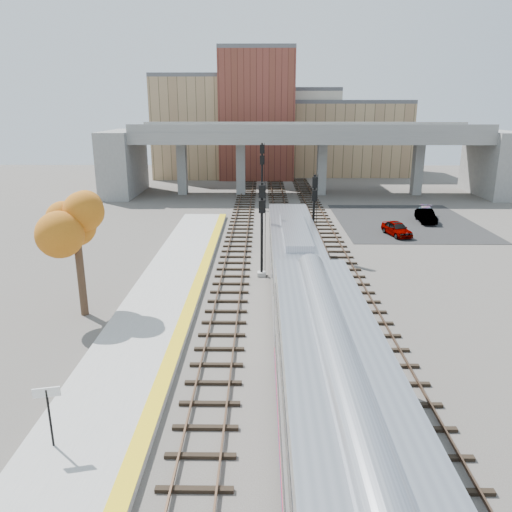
# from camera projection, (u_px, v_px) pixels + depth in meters

# --- Properties ---
(ground) EXTENTS (160.00, 160.00, 0.00)m
(ground) POSITION_uv_depth(u_px,v_px,m) (283.00, 342.00, 25.73)
(ground) COLOR #47423D
(ground) RESTS_ON ground
(platform) EXTENTS (4.50, 60.00, 0.35)m
(platform) POSITION_uv_depth(u_px,v_px,m) (143.00, 338.00, 25.77)
(platform) COLOR #9E9E99
(platform) RESTS_ON ground
(yellow_strip) EXTENTS (0.70, 60.00, 0.01)m
(yellow_strip) POSITION_uv_depth(u_px,v_px,m) (179.00, 335.00, 25.69)
(yellow_strip) COLOR yellow
(yellow_strip) RESTS_ON platform
(tracks) EXTENTS (10.70, 95.00, 0.25)m
(tracks) POSITION_uv_depth(u_px,v_px,m) (289.00, 266.00, 37.67)
(tracks) COLOR black
(tracks) RESTS_ON ground
(overpass) EXTENTS (54.00, 12.00, 9.50)m
(overpass) POSITION_uv_depth(u_px,v_px,m) (307.00, 151.00, 67.07)
(overpass) COLOR slate
(overpass) RESTS_ON ground
(buildings_far) EXTENTS (43.00, 21.00, 20.60)m
(buildings_far) POSITION_uv_depth(u_px,v_px,m) (276.00, 128.00, 87.16)
(buildings_far) COLOR #A1855D
(buildings_far) RESTS_ON ground
(parking_lot) EXTENTS (14.00, 18.00, 0.04)m
(parking_lot) POSITION_uv_depth(u_px,v_px,m) (405.00, 222.00, 52.37)
(parking_lot) COLOR black
(parking_lot) RESTS_ON ground
(locomotive) EXTENTS (3.02, 19.05, 4.10)m
(locomotive) POSITION_uv_depth(u_px,v_px,m) (294.00, 257.00, 32.31)
(locomotive) COLOR #A8AAB2
(locomotive) RESTS_ON ground
(signal_mast_near) EXTENTS (0.60, 0.64, 6.71)m
(signal_mast_near) POSITION_uv_depth(u_px,v_px,m) (262.00, 232.00, 34.71)
(signal_mast_near) COLOR #9E9E99
(signal_mast_near) RESTS_ON ground
(signal_mast_mid) EXTENTS (0.60, 0.64, 6.58)m
(signal_mast_mid) POSITION_uv_depth(u_px,v_px,m) (314.00, 218.00, 39.46)
(signal_mast_mid) COLOR #9E9E99
(signal_mast_mid) RESTS_ON ground
(signal_mast_far) EXTENTS (0.60, 0.64, 7.70)m
(signal_mast_far) POSITION_uv_depth(u_px,v_px,m) (262.00, 177.00, 56.81)
(signal_mast_far) COLOR #9E9E99
(signal_mast_far) RESTS_ON ground
(station_sign) EXTENTS (0.89, 0.25, 2.27)m
(station_sign) POSITION_uv_depth(u_px,v_px,m) (48.00, 405.00, 16.90)
(station_sign) COLOR black
(station_sign) RESTS_ON platform
(tree) EXTENTS (3.60, 3.60, 7.04)m
(tree) POSITION_uv_depth(u_px,v_px,m) (76.00, 227.00, 27.64)
(tree) COLOR #382619
(tree) RESTS_ON ground
(car_a) EXTENTS (2.46, 4.17, 1.33)m
(car_a) POSITION_uv_depth(u_px,v_px,m) (397.00, 229.00, 46.49)
(car_a) COLOR #99999E
(car_a) RESTS_ON parking_lot
(car_b) EXTENTS (1.60, 4.11, 1.33)m
(car_b) POSITION_uv_depth(u_px,v_px,m) (426.00, 216.00, 51.72)
(car_b) COLOR #99999E
(car_b) RESTS_ON parking_lot
(car_c) EXTENTS (2.77, 4.53, 1.23)m
(car_c) POSITION_uv_depth(u_px,v_px,m) (426.00, 213.00, 53.54)
(car_c) COLOR #99999E
(car_c) RESTS_ON parking_lot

